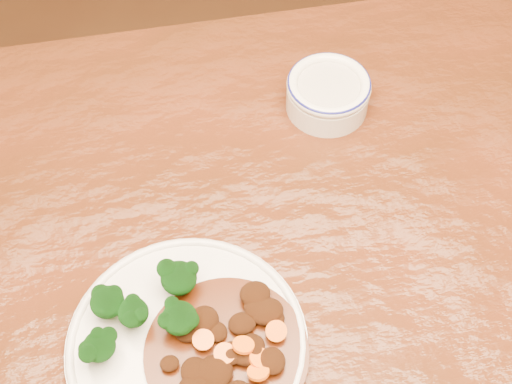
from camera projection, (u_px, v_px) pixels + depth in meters
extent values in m
cube|color=#51200E|center=(296.00, 296.00, 0.81)|extent=(1.56, 1.00, 0.04)
cylinder|color=silver|center=(187.00, 345.00, 0.75)|extent=(0.26, 0.26, 0.01)
torus|color=silver|center=(187.00, 343.00, 0.75)|extent=(0.25, 0.25, 0.01)
cylinder|color=#69984F|center=(110.00, 310.00, 0.76)|extent=(0.01, 0.01, 0.02)
ellipsoid|color=black|center=(107.00, 302.00, 0.75)|extent=(0.04, 0.04, 0.03)
cylinder|color=#69984F|center=(136.00, 320.00, 0.76)|extent=(0.01, 0.01, 0.02)
ellipsoid|color=black|center=(133.00, 313.00, 0.74)|extent=(0.03, 0.03, 0.03)
cylinder|color=#69984F|center=(103.00, 353.00, 0.73)|extent=(0.01, 0.01, 0.02)
ellipsoid|color=black|center=(99.00, 346.00, 0.72)|extent=(0.03, 0.03, 0.03)
cylinder|color=#69984F|center=(180.00, 287.00, 0.78)|extent=(0.01, 0.01, 0.02)
ellipsoid|color=black|center=(179.00, 278.00, 0.76)|extent=(0.04, 0.04, 0.03)
cylinder|color=#69984F|center=(181.00, 326.00, 0.75)|extent=(0.01, 0.01, 0.02)
ellipsoid|color=black|center=(179.00, 318.00, 0.74)|extent=(0.04, 0.04, 0.03)
cylinder|color=#3F1306|center=(226.00, 352.00, 0.74)|extent=(0.17, 0.17, 0.00)
ellipsoid|color=black|center=(248.00, 353.00, 0.73)|extent=(0.04, 0.03, 0.02)
ellipsoid|color=black|center=(215.00, 372.00, 0.72)|extent=(0.04, 0.04, 0.02)
ellipsoid|color=black|center=(231.00, 351.00, 0.73)|extent=(0.02, 0.02, 0.01)
ellipsoid|color=black|center=(252.00, 346.00, 0.73)|extent=(0.03, 0.03, 0.01)
ellipsoid|color=black|center=(204.00, 319.00, 0.75)|extent=(0.03, 0.03, 0.02)
ellipsoid|color=black|center=(272.00, 361.00, 0.72)|extent=(0.03, 0.03, 0.01)
ellipsoid|color=black|center=(266.00, 311.00, 0.76)|extent=(0.04, 0.03, 0.02)
ellipsoid|color=black|center=(275.00, 319.00, 0.76)|extent=(0.02, 0.02, 0.01)
ellipsoid|color=black|center=(242.00, 323.00, 0.75)|extent=(0.03, 0.03, 0.02)
ellipsoid|color=black|center=(217.00, 332.00, 0.75)|extent=(0.02, 0.02, 0.01)
ellipsoid|color=black|center=(255.00, 294.00, 0.76)|extent=(0.03, 0.03, 0.02)
ellipsoid|color=black|center=(195.00, 371.00, 0.72)|extent=(0.03, 0.03, 0.01)
ellipsoid|color=black|center=(188.00, 331.00, 0.75)|extent=(0.03, 0.03, 0.01)
ellipsoid|color=black|center=(169.00, 363.00, 0.73)|extent=(0.02, 0.02, 0.01)
ellipsoid|color=black|center=(257.00, 308.00, 0.76)|extent=(0.03, 0.03, 0.01)
ellipsoid|color=black|center=(210.00, 371.00, 0.72)|extent=(0.03, 0.03, 0.02)
ellipsoid|color=black|center=(231.00, 355.00, 0.73)|extent=(0.02, 0.02, 0.01)
cylinder|color=#EE5C0C|center=(260.00, 358.00, 0.72)|extent=(0.03, 0.03, 0.01)
cylinder|color=#EE5C0C|center=(243.00, 345.00, 0.72)|extent=(0.03, 0.03, 0.01)
cylinder|color=#EE5C0C|center=(258.00, 372.00, 0.71)|extent=(0.03, 0.03, 0.02)
cylinder|color=#EE5C0C|center=(276.00, 331.00, 0.74)|extent=(0.03, 0.03, 0.02)
cylinder|color=#EE5C0C|center=(203.00, 340.00, 0.74)|extent=(0.03, 0.03, 0.01)
cylinder|color=#EE5C0C|center=(225.00, 354.00, 0.73)|extent=(0.03, 0.03, 0.01)
cylinder|color=white|center=(327.00, 98.00, 0.94)|extent=(0.11, 0.11, 0.04)
cylinder|color=beige|center=(329.00, 87.00, 0.92)|extent=(0.08, 0.08, 0.01)
torus|color=white|center=(329.00, 85.00, 0.92)|extent=(0.11, 0.11, 0.01)
torus|color=navy|center=(329.00, 83.00, 0.91)|extent=(0.11, 0.11, 0.01)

